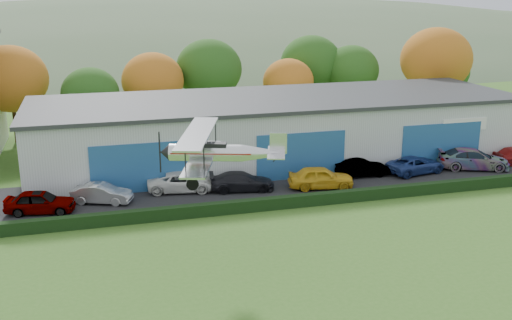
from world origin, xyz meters
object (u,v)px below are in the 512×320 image
object	(u,v)px
car_1	(102,193)
hangar	(277,128)
car_0	(40,202)
car_6	(416,165)
car_2	(182,182)
car_7	(473,159)
car_3	(242,181)
car_4	(321,177)
biplane	(217,151)
car_5	(363,168)

from	to	relation	value
car_1	hangar	bearing A→B (deg)	-41.29
car_0	car_6	size ratio (longest dim) A/B	0.92
car_2	car_7	distance (m)	23.37
car_0	car_3	xyz separation A→B (m)	(13.63, 0.89, -0.08)
hangar	car_6	xyz separation A→B (m)	(9.13, -7.17, -1.94)
hangar	car_1	bearing A→B (deg)	-152.75
car_1	car_2	bearing A→B (deg)	-58.15
car_4	car_6	world-z (taller)	car_4
car_4	car_1	bearing A→B (deg)	97.55
car_4	car_2	bearing A→B (deg)	89.50
car_0	car_7	xyz separation A→B (m)	(32.84, 1.12, 0.07)
car_0	car_7	size ratio (longest dim) A/B	0.78
car_2	car_7	world-z (taller)	car_7
car_1	car_2	xyz separation A→B (m)	(5.60, 1.03, 0.02)
car_3	biplane	xyz separation A→B (m)	(-4.29, -11.99, 5.63)
car_0	car_6	distance (m)	27.86
hangar	car_3	size ratio (longest dim) A/B	8.77
car_0	car_3	bearing A→B (deg)	-75.56
hangar	car_5	world-z (taller)	hangar
car_4	biplane	distance (m)	15.76
hangar	car_2	distance (m)	11.49
car_3	car_6	distance (m)	14.20
car_3	car_4	size ratio (longest dim) A/B	0.99
car_1	car_2	size ratio (longest dim) A/B	0.82
car_5	biplane	world-z (taller)	biplane
car_6	car_7	bearing A→B (deg)	-103.30
hangar	car_0	xyz separation A→B (m)	(-18.69, -8.49, -1.86)
car_3	car_5	bearing A→B (deg)	-76.46
car_2	car_3	world-z (taller)	car_2
hangar	car_3	distance (m)	9.34
car_0	car_4	xyz separation A→B (m)	(19.27, -0.17, 0.05)
car_2	car_5	world-z (taller)	car_2
car_5	car_6	size ratio (longest dim) A/B	0.85
car_1	car_5	world-z (taller)	car_5
car_3	biplane	distance (m)	13.92
car_4	car_5	world-z (taller)	car_4
car_3	car_4	world-z (taller)	car_4
car_3	car_4	bearing A→B (deg)	-91.42
car_3	biplane	size ratio (longest dim) A/B	0.65
car_6	car_3	bearing A→B (deg)	80.73
car_5	car_2	bearing A→B (deg)	91.05
car_2	car_3	size ratio (longest dim) A/B	1.05
car_5	car_3	bearing A→B (deg)	96.48
hangar	car_5	distance (m)	8.55
car_3	car_0	bearing A→B (deg)	102.87
biplane	car_1	bearing A→B (deg)	132.68
car_2	car_4	xyz separation A→B (m)	(9.78, -2.06, 0.12)
car_7	biplane	world-z (taller)	biplane
hangar	car_0	bearing A→B (deg)	-155.56
hangar	car_7	xyz separation A→B (m)	(14.15, -7.37, -1.79)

